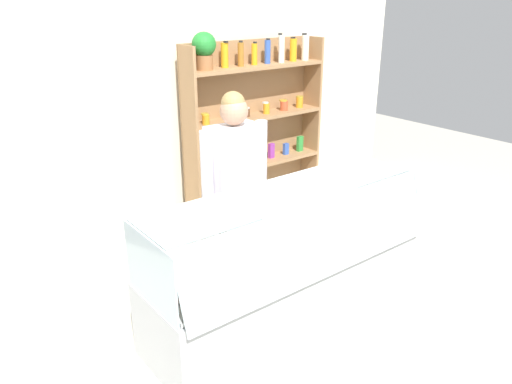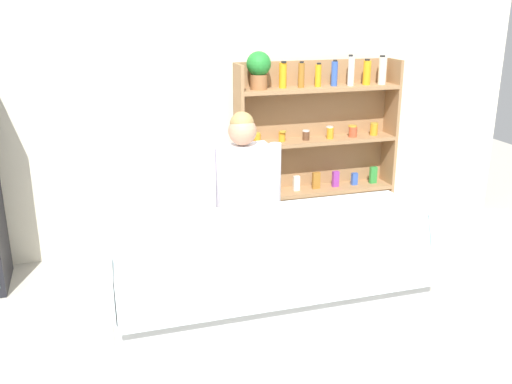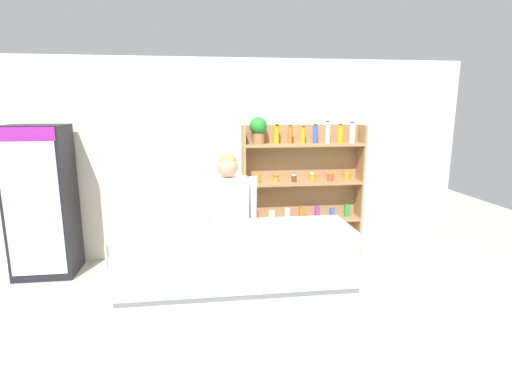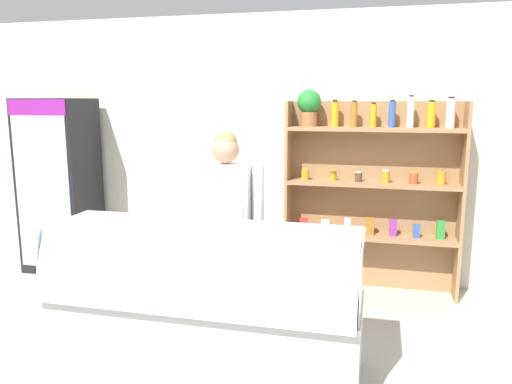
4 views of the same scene
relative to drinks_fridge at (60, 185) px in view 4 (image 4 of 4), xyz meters
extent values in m
plane|color=#B7B2A3|center=(2.21, -1.78, -0.93)|extent=(12.00, 12.00, 0.00)
cube|color=silver|center=(2.21, 0.43, 0.42)|extent=(6.80, 0.10, 2.70)
cube|color=black|center=(0.00, 0.01, 0.00)|extent=(0.70, 0.58, 1.86)
cube|color=silver|center=(0.00, -0.29, 0.00)|extent=(0.62, 0.01, 1.66)
cube|color=#8C1E8C|center=(0.00, -0.29, 0.84)|extent=(0.66, 0.01, 0.16)
cylinder|color=silver|center=(-0.22, -0.22, -0.58)|extent=(0.05, 0.05, 0.19)
cylinder|color=silver|center=(-0.07, -0.22, -0.57)|extent=(0.07, 0.07, 0.21)
cylinder|color=#9E6623|center=(0.07, -0.22, -0.57)|extent=(0.06, 0.06, 0.21)
cylinder|color=#9E6623|center=(0.22, -0.22, -0.57)|extent=(0.06, 0.06, 0.21)
cylinder|color=silver|center=(-0.19, -0.22, -0.12)|extent=(0.06, 0.06, 0.15)
cylinder|color=silver|center=(0.00, -0.22, -0.12)|extent=(0.06, 0.06, 0.14)
cylinder|color=silver|center=(0.19, -0.22, -0.09)|extent=(0.06, 0.06, 0.21)
cylinder|color=orange|center=(-0.19, -0.22, 0.37)|extent=(0.06, 0.06, 0.16)
cylinder|color=purple|center=(0.00, -0.22, 0.38)|extent=(0.06, 0.06, 0.18)
cylinder|color=purple|center=(0.19, -0.22, 0.37)|extent=(0.06, 0.06, 0.16)
cube|color=#9E754C|center=(3.30, 0.24, -0.01)|extent=(1.63, 0.02, 1.83)
cube|color=#9E754C|center=(2.50, 0.10, -0.01)|extent=(0.03, 0.28, 1.83)
cube|color=#9E754C|center=(4.10, 0.10, -0.01)|extent=(0.03, 0.28, 1.83)
cube|color=#9E754C|center=(3.30, 0.10, -0.38)|extent=(1.57, 0.28, 0.04)
cube|color=#9E754C|center=(3.30, 0.10, 0.13)|extent=(1.57, 0.28, 0.04)
cube|color=#9E754C|center=(3.30, 0.10, 0.65)|extent=(1.57, 0.28, 0.04)
cylinder|color=#996038|center=(2.69, 0.10, 0.73)|extent=(0.16, 0.16, 0.14)
sphere|color=#22802D|center=(2.69, 0.10, 0.90)|extent=(0.23, 0.23, 0.23)
cylinder|color=orange|center=(2.93, 0.12, 0.78)|extent=(0.07, 0.07, 0.24)
cylinder|color=black|center=(2.93, 0.10, 0.91)|extent=(0.05, 0.05, 0.02)
cylinder|color=#9E6623|center=(3.11, 0.10, 0.78)|extent=(0.06, 0.06, 0.23)
cylinder|color=black|center=(3.11, 0.10, 0.90)|extent=(0.04, 0.04, 0.02)
cylinder|color=orange|center=(3.28, 0.11, 0.77)|extent=(0.06, 0.06, 0.21)
cylinder|color=black|center=(3.28, 0.10, 0.88)|extent=(0.04, 0.04, 0.02)
cylinder|color=#3356B2|center=(3.45, 0.10, 0.78)|extent=(0.06, 0.06, 0.23)
cylinder|color=black|center=(3.45, 0.10, 0.91)|extent=(0.04, 0.04, 0.02)
cylinder|color=silver|center=(3.61, 0.07, 0.80)|extent=(0.06, 0.06, 0.28)
cylinder|color=black|center=(3.61, 0.10, 0.95)|extent=(0.04, 0.04, 0.02)
cylinder|color=orange|center=(3.79, 0.09, 0.78)|extent=(0.08, 0.08, 0.23)
cylinder|color=black|center=(3.79, 0.10, 0.90)|extent=(0.05, 0.05, 0.02)
cylinder|color=silver|center=(3.95, 0.08, 0.80)|extent=(0.08, 0.08, 0.26)
cylinder|color=black|center=(3.95, 0.10, 0.93)|extent=(0.05, 0.05, 0.02)
cylinder|color=orange|center=(2.67, 0.08, 0.20)|extent=(0.07, 0.07, 0.09)
cylinder|color=gold|center=(2.67, 0.10, 0.25)|extent=(0.07, 0.07, 0.01)
cylinder|color=orange|center=(2.93, 0.12, 0.20)|extent=(0.07, 0.07, 0.09)
cylinder|color=gold|center=(2.93, 0.10, 0.25)|extent=(0.07, 0.07, 0.01)
cylinder|color=brown|center=(3.17, 0.09, 0.19)|extent=(0.07, 0.07, 0.09)
cylinder|color=silver|center=(3.17, 0.10, 0.24)|extent=(0.07, 0.07, 0.01)
cylinder|color=orange|center=(3.42, 0.08, 0.21)|extent=(0.07, 0.07, 0.11)
cylinder|color=silver|center=(3.42, 0.10, 0.27)|extent=(0.07, 0.07, 0.01)
cylinder|color=#BF4C2D|center=(3.67, 0.08, 0.20)|extent=(0.08, 0.08, 0.10)
cylinder|color=gold|center=(3.67, 0.10, 0.26)|extent=(0.08, 0.08, 0.01)
cylinder|color=orange|center=(3.91, 0.10, 0.21)|extent=(0.08, 0.08, 0.11)
cylinder|color=gold|center=(3.91, 0.10, 0.27)|extent=(0.08, 0.08, 0.01)
cube|color=red|center=(2.66, 0.10, -0.30)|extent=(0.07, 0.04, 0.13)
cube|color=silver|center=(2.87, 0.10, -0.30)|extent=(0.08, 0.04, 0.12)
cube|color=silver|center=(3.08, 0.10, -0.29)|extent=(0.06, 0.04, 0.15)
cube|color=#9E6623|center=(3.30, 0.10, -0.28)|extent=(0.08, 0.04, 0.17)
cube|color=purple|center=(3.51, 0.10, -0.28)|extent=(0.07, 0.05, 0.16)
cube|color=#3356B2|center=(3.73, 0.10, -0.30)|extent=(0.06, 0.04, 0.13)
cube|color=#2D8C38|center=(3.94, 0.10, -0.27)|extent=(0.07, 0.04, 0.17)
cube|color=silver|center=(2.23, -1.64, -0.65)|extent=(2.12, 0.66, 0.55)
cube|color=white|center=(2.23, -1.64, -0.36)|extent=(2.06, 0.60, 0.03)
cube|color=silver|center=(2.23, -1.95, -0.15)|extent=(2.08, 0.16, 0.47)
cube|color=silver|center=(2.23, -1.59, 0.07)|extent=(2.08, 0.50, 0.01)
cube|color=silver|center=(1.18, -1.64, -0.15)|extent=(0.01, 0.62, 0.45)
cube|color=silver|center=(3.28, -1.64, -0.15)|extent=(0.01, 0.62, 0.45)
cube|color=tan|center=(1.40, -1.56, -0.32)|extent=(0.16, 0.14, 0.05)
cube|color=white|center=(1.40, -1.76, -0.32)|extent=(0.05, 0.03, 0.02)
cube|color=tan|center=(1.73, -1.56, -0.31)|extent=(0.16, 0.12, 0.06)
cube|color=white|center=(1.73, -1.76, -0.32)|extent=(0.05, 0.03, 0.02)
cube|color=beige|center=(2.06, -1.56, -0.32)|extent=(0.17, 0.14, 0.05)
cube|color=white|center=(2.06, -1.76, -0.32)|extent=(0.05, 0.03, 0.02)
cube|color=tan|center=(2.40, -1.56, -0.32)|extent=(0.17, 0.14, 0.05)
cube|color=white|center=(2.40, -1.76, -0.32)|extent=(0.05, 0.03, 0.02)
cube|color=tan|center=(2.73, -1.56, -0.32)|extent=(0.16, 0.14, 0.05)
cube|color=white|center=(2.73, -1.76, -0.32)|extent=(0.05, 0.03, 0.02)
cube|color=tan|center=(3.07, -1.56, -0.32)|extent=(0.16, 0.10, 0.04)
cube|color=white|center=(3.07, -1.76, -0.32)|extent=(0.05, 0.03, 0.02)
cylinder|color=tan|center=(1.35, -1.74, -0.29)|extent=(0.16, 0.12, 0.11)
cylinder|color=tan|center=(1.57, -1.74, -0.27)|extent=(0.16, 0.16, 0.16)
cylinder|color=tan|center=(1.79, -1.74, -0.28)|extent=(0.20, 0.17, 0.14)
cylinder|color=white|center=(2.76, -1.72, -0.24)|extent=(0.07, 0.07, 0.21)
cylinder|color=white|center=(2.86, -1.72, -0.23)|extent=(0.07, 0.07, 0.23)
cylinder|color=#4C4233|center=(2.13, -1.04, -0.56)|extent=(0.13, 0.13, 0.74)
cylinder|color=#4C4233|center=(2.30, -1.04, -0.56)|extent=(0.13, 0.13, 0.74)
cube|color=white|center=(2.22, -1.04, 0.12)|extent=(0.41, 0.24, 0.61)
cube|color=white|center=(2.22, -1.16, -0.21)|extent=(0.34, 0.01, 1.15)
cylinder|color=white|center=(1.96, -1.04, 0.15)|extent=(0.09, 0.09, 0.55)
cylinder|color=white|center=(2.47, -1.04, 0.15)|extent=(0.09, 0.09, 0.55)
sphere|color=tan|center=(2.22, -1.04, 0.54)|extent=(0.21, 0.21, 0.21)
sphere|color=#997A47|center=(2.22, -1.03, 0.59)|extent=(0.18, 0.18, 0.18)
camera|label=1|loc=(0.14, -3.97, 1.33)|focal=35.00mm
camera|label=2|loc=(1.12, -4.98, 1.43)|focal=40.00mm
camera|label=3|loc=(1.95, -5.05, 1.13)|focal=28.00mm
camera|label=4|loc=(3.35, -4.67, 0.91)|focal=35.00mm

